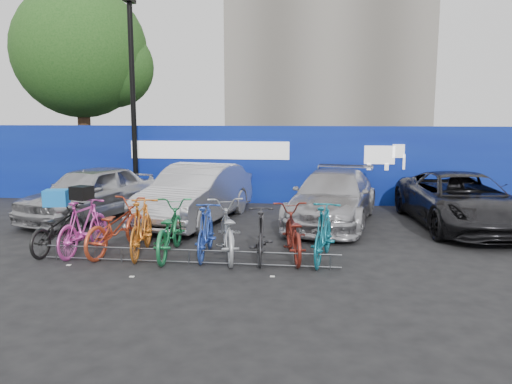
% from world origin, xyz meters
% --- Properties ---
extents(ground, '(100.00, 100.00, 0.00)m').
position_xyz_m(ground, '(0.00, 0.00, 0.00)').
color(ground, black).
rests_on(ground, ground).
extents(hoarding, '(22.00, 0.18, 2.40)m').
position_xyz_m(hoarding, '(0.01, 6.00, 1.20)').
color(hoarding, navy).
rests_on(hoarding, ground).
extents(tree, '(5.40, 5.20, 7.80)m').
position_xyz_m(tree, '(-6.77, 10.06, 5.07)').
color(tree, '#382314').
rests_on(tree, ground).
extents(lamppost, '(0.25, 0.50, 6.11)m').
position_xyz_m(lamppost, '(-3.20, 5.40, 3.27)').
color(lamppost, black).
rests_on(lamppost, ground).
extents(bike_rack, '(5.60, 0.03, 0.30)m').
position_xyz_m(bike_rack, '(-0.00, -0.60, 0.16)').
color(bike_rack, '#595B60').
rests_on(bike_rack, ground).
extents(car_0, '(2.87, 4.47, 1.42)m').
position_xyz_m(car_0, '(-3.61, 3.08, 0.71)').
color(car_0, '#A7A7AB').
rests_on(car_0, ground).
extents(car_1, '(2.38, 4.69, 1.47)m').
position_xyz_m(car_1, '(-0.72, 3.03, 0.74)').
color(car_1, '#B5B5BA').
rests_on(car_1, ground).
extents(car_2, '(2.74, 4.90, 1.34)m').
position_xyz_m(car_2, '(2.76, 3.30, 0.67)').
color(car_2, '#ADACB1').
rests_on(car_2, ground).
extents(car_3, '(2.67, 5.00, 1.34)m').
position_xyz_m(car_3, '(5.87, 3.21, 0.67)').
color(car_3, black).
rests_on(car_3, ground).
extents(bike_0, '(0.82, 1.85, 0.94)m').
position_xyz_m(bike_0, '(-2.86, -0.00, 0.47)').
color(bike_0, black).
rests_on(bike_0, ground).
extents(bike_1, '(0.69, 1.86, 1.09)m').
position_xyz_m(bike_1, '(-2.28, -0.08, 0.55)').
color(bike_1, '#DA45B2').
rests_on(bike_1, ground).
extents(bike_2, '(1.11, 2.13, 1.07)m').
position_xyz_m(bike_2, '(-1.65, 0.05, 0.53)').
color(bike_2, '#B33E21').
rests_on(bike_2, ground).
extents(bike_3, '(0.76, 1.92, 1.12)m').
position_xyz_m(bike_3, '(-1.08, -0.09, 0.56)').
color(bike_3, orange).
rests_on(bike_3, ground).
extents(bike_4, '(0.85, 2.07, 1.07)m').
position_xyz_m(bike_4, '(-0.52, -0.08, 0.53)').
color(bike_4, '#1C743E').
rests_on(bike_4, ground).
extents(bike_5, '(0.59, 1.76, 1.04)m').
position_xyz_m(bike_5, '(0.21, -0.06, 0.52)').
color(bike_5, '#2443A7').
rests_on(bike_5, ground).
extents(bike_6, '(1.19, 2.17, 1.08)m').
position_xyz_m(bike_6, '(0.62, -0.03, 0.54)').
color(bike_6, '#A2A6AA').
rests_on(bike_6, ground).
extents(bike_7, '(0.63, 1.72, 1.01)m').
position_xyz_m(bike_7, '(1.29, -0.13, 0.50)').
color(bike_7, '#272629').
rests_on(bike_7, ground).
extents(bike_8, '(0.99, 2.01, 1.01)m').
position_xyz_m(bike_8, '(1.89, 0.07, 0.51)').
color(bike_8, maroon).
rests_on(bike_8, ground).
extents(bike_9, '(0.83, 1.91, 1.11)m').
position_xyz_m(bike_9, '(2.47, -0.08, 0.55)').
color(bike_9, '#12677B').
rests_on(bike_9, ground).
extents(cargo_crate, '(0.52, 0.43, 0.32)m').
position_xyz_m(cargo_crate, '(-2.86, -0.00, 1.10)').
color(cargo_crate, blue).
rests_on(cargo_crate, bike_0).
extents(cargo_topcase, '(0.44, 0.41, 0.27)m').
position_xyz_m(cargo_topcase, '(-2.28, -0.08, 1.23)').
color(cargo_topcase, black).
rests_on(cargo_topcase, bike_1).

